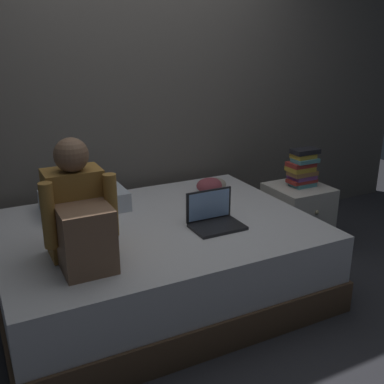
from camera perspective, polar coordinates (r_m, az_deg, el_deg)
The scene contains 9 objects.
ground_plane at distance 3.02m, azimuth 1.68°, elevation -14.25°, with size 8.00×8.00×0.00m, color #2D2D33.
wall_back at distance 3.64m, azimuth -7.46°, elevation 13.98°, with size 5.60×0.10×2.70m, color #605B56.
bed at distance 3.06m, azimuth -4.33°, elevation -8.41°, with size 2.00×1.50×0.51m.
nightstand at distance 3.81m, azimuth 12.96°, elevation -3.02°, with size 0.44×0.46×0.52m.
person_sitting at distance 2.45m, azimuth -13.93°, elevation -2.94°, with size 0.39×0.44×0.66m.
laptop at distance 2.88m, azimuth 2.75°, elevation -3.22°, with size 0.32×0.23×0.22m.
pillow at distance 3.23m, azimuth -13.29°, elevation -1.08°, with size 0.56×0.36×0.13m, color silver.
book_stack at distance 3.69m, azimuth 13.64°, elevation 2.92°, with size 0.24×0.16×0.30m.
clothes_pile at distance 3.51m, azimuth 2.48°, elevation 0.86°, with size 0.25×0.18×0.11m.
Camera 1 is at (-1.23, -2.21, 1.65)m, focal length 42.70 mm.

